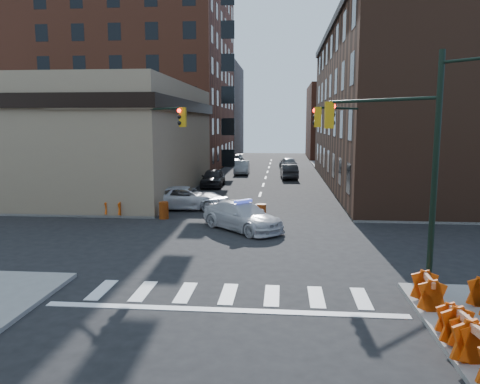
% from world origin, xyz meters
% --- Properties ---
extents(ground, '(140.00, 140.00, 0.00)m').
position_xyz_m(ground, '(0.00, 0.00, 0.00)').
color(ground, black).
rests_on(ground, ground).
extents(sidewalk_nw, '(34.00, 54.50, 0.15)m').
position_xyz_m(sidewalk_nw, '(-23.00, 32.75, 0.07)').
color(sidewalk_nw, gray).
rests_on(sidewalk_nw, ground).
extents(sidewalk_ne, '(34.00, 54.50, 0.15)m').
position_xyz_m(sidewalk_ne, '(23.00, 32.75, 0.07)').
color(sidewalk_ne, gray).
rests_on(sidewalk_ne, ground).
extents(bank_building, '(22.00, 22.00, 9.00)m').
position_xyz_m(bank_building, '(-17.00, 16.50, 4.50)').
color(bank_building, '#857457').
rests_on(bank_building, ground).
extents(apartment_block, '(25.00, 25.00, 24.00)m').
position_xyz_m(apartment_block, '(-18.50, 40.00, 12.00)').
color(apartment_block, brown).
rests_on(apartment_block, ground).
extents(commercial_row_ne, '(14.00, 34.00, 14.00)m').
position_xyz_m(commercial_row_ne, '(13.00, 22.50, 7.00)').
color(commercial_row_ne, '#45291B').
rests_on(commercial_row_ne, ground).
extents(filler_nw, '(20.00, 18.00, 16.00)m').
position_xyz_m(filler_nw, '(-16.00, 62.00, 8.00)').
color(filler_nw, brown).
rests_on(filler_nw, ground).
extents(filler_ne, '(16.00, 16.00, 12.00)m').
position_xyz_m(filler_ne, '(14.00, 58.00, 6.00)').
color(filler_ne, brown).
rests_on(filler_ne, ground).
extents(signal_pole_se, '(5.40, 5.27, 8.00)m').
position_xyz_m(signal_pole_se, '(6.04, -5.52, 4.61)').
color(signal_pole_se, black).
rests_on(signal_pole_se, sidewalk_se).
extents(signal_pole_nw, '(3.58, 3.67, 8.00)m').
position_xyz_m(signal_pole_nw, '(-5.85, 5.34, 4.34)').
color(signal_pole_nw, black).
rests_on(signal_pole_nw, sidewalk_nw).
extents(signal_pole_ne, '(3.67, 3.58, 8.00)m').
position_xyz_m(signal_pole_ne, '(5.84, 5.35, 4.34)').
color(signal_pole_ne, black).
rests_on(signal_pole_ne, sidewalk_ne).
extents(tree_ne_near, '(3.00, 3.00, 4.85)m').
position_xyz_m(tree_ne_near, '(7.50, 26.00, 3.49)').
color(tree_ne_near, black).
rests_on(tree_ne_near, sidewalk_ne).
extents(tree_ne_far, '(3.00, 3.00, 4.85)m').
position_xyz_m(tree_ne_far, '(7.50, 34.00, 3.49)').
color(tree_ne_far, black).
rests_on(tree_ne_far, sidewalk_ne).
extents(police_car, '(5.30, 5.26, 1.54)m').
position_xyz_m(police_car, '(-0.37, 3.02, 0.77)').
color(police_car, silver).
rests_on(police_car, ground).
extents(pickup, '(5.67, 2.80, 1.55)m').
position_xyz_m(pickup, '(-4.73, 8.95, 0.77)').
color(pickup, silver).
rests_on(pickup, ground).
extents(parked_car_wnear, '(2.03, 4.88, 1.65)m').
position_xyz_m(parked_car_wnear, '(-4.58, 20.35, 0.83)').
color(parked_car_wnear, black).
rests_on(parked_car_wnear, ground).
extents(parked_car_wfar, '(1.76, 4.72, 1.54)m').
position_xyz_m(parked_car_wfar, '(-2.87, 31.39, 0.77)').
color(parked_car_wfar, '#9CA0A4').
rests_on(parked_car_wfar, ground).
extents(parked_car_wdeep, '(2.38, 5.30, 1.51)m').
position_xyz_m(parked_car_wdeep, '(-4.87, 42.77, 0.75)').
color(parked_car_wdeep, black).
rests_on(parked_car_wdeep, ground).
extents(parked_car_enear, '(1.96, 4.76, 1.53)m').
position_xyz_m(parked_car_enear, '(2.50, 27.28, 0.77)').
color(parked_car_enear, black).
rests_on(parked_car_enear, ground).
extents(parked_car_efar, '(2.47, 4.90, 1.60)m').
position_xyz_m(parked_car_efar, '(2.50, 37.44, 0.80)').
color(parked_car_efar, gray).
rests_on(parked_car_efar, ground).
extents(pedestrian_a, '(0.68, 0.56, 1.59)m').
position_xyz_m(pedestrian_a, '(-6.98, 8.46, 0.94)').
color(pedestrian_a, black).
rests_on(pedestrian_a, sidewalk_nw).
extents(pedestrian_b, '(1.21, 1.15, 1.97)m').
position_xyz_m(pedestrian_b, '(-9.10, 9.16, 1.14)').
color(pedestrian_b, black).
rests_on(pedestrian_b, sidewalk_nw).
extents(pedestrian_c, '(1.07, 1.04, 1.80)m').
position_xyz_m(pedestrian_c, '(-13.00, 6.00, 1.05)').
color(pedestrian_c, '#1E222E').
rests_on(pedestrian_c, sidewalk_nw).
extents(barrel_road, '(0.60, 0.60, 1.03)m').
position_xyz_m(barrel_road, '(0.56, 5.48, 0.52)').
color(barrel_road, red).
rests_on(barrel_road, ground).
extents(barrel_bank, '(0.65, 0.65, 1.04)m').
position_xyz_m(barrel_bank, '(-5.44, 5.60, 0.52)').
color(barrel_bank, '#CA4109').
rests_on(barrel_bank, ground).
extents(barricade_se_b, '(0.70, 1.30, 0.95)m').
position_xyz_m(barricade_se_b, '(6.40, -7.60, 0.63)').
color(barricade_se_b, '#F0460B').
rests_on(barricade_se_b, sidewalk_se).
extents(barricade_se_c, '(0.81, 1.38, 0.98)m').
position_xyz_m(barricade_se_c, '(6.40, -10.71, 0.64)').
color(barricade_se_c, red).
rests_on(barricade_se_c, sidewalk_se).
extents(barricade_se_d, '(0.64, 1.16, 0.84)m').
position_xyz_m(barricade_se_d, '(6.40, -10.00, 0.57)').
color(barricade_se_d, '#CF4509').
rests_on(barricade_se_d, sidewalk_se).
extents(barricade_nw_a, '(1.30, 0.72, 0.95)m').
position_xyz_m(barricade_nw_a, '(-8.39, 8.00, 0.62)').
color(barricade_nw_a, '#E3520A').
rests_on(barricade_nw_a, sidewalk_nw).
extents(barricade_nw_b, '(1.25, 0.74, 0.89)m').
position_xyz_m(barricade_nw_b, '(-8.58, 5.70, 0.60)').
color(barricade_nw_b, orange).
rests_on(barricade_nw_b, sidewalk_nw).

